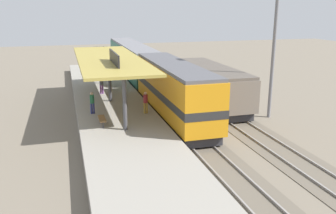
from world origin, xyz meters
name	(u,v)px	position (x,y,z in m)	size (l,w,h in m)	color
ground_plane	(182,105)	(2.00, 0.00, 0.00)	(120.00, 120.00, 0.00)	#706656
track_near	(161,107)	(0.00, 0.00, 0.03)	(3.20, 110.00, 0.16)	#5F5649
track_far	(208,103)	(4.60, 0.00, 0.03)	(3.20, 110.00, 0.16)	#5F5649
platform	(111,106)	(-4.60, 0.00, 0.45)	(6.00, 44.00, 0.90)	gray
station_canopy	(109,60)	(-4.60, -0.09, 4.53)	(5.20, 18.00, 4.70)	#47474C
platform_bench	(102,119)	(-6.00, -6.54, 1.34)	(0.44, 1.70, 0.50)	#333338
locomotive	(174,91)	(0.00, -3.92, 2.41)	(2.93, 14.43, 4.44)	#28282D
passenger_carriage_single	(133,61)	(0.00, 14.08, 2.31)	(2.90, 20.00, 4.24)	#28282D
freight_car	(212,85)	(4.60, -0.95, 1.97)	(2.80, 12.00, 3.54)	#28282D
light_mast	(276,13)	(7.80, -5.49, 8.40)	(1.10, 1.10, 11.70)	slate
person_waiting	(101,84)	(-5.04, 3.02, 1.85)	(0.34, 0.34, 1.71)	#663375
person_walking	(146,101)	(-2.45, -4.55, 1.85)	(0.34, 0.34, 1.71)	olive
person_boarding	(92,102)	(-6.41, -3.53, 1.85)	(0.34, 0.34, 1.71)	navy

